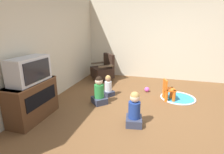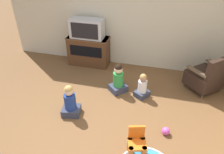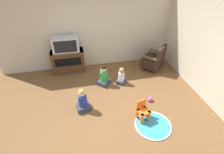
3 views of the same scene
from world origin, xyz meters
The scene contains 12 objects.
ground_plane centered at (0.00, 0.00, 0.00)m, with size 30.00×30.00×0.00m, color brown.
wall_back centered at (-0.14, 2.56, 1.33)m, with size 5.73×0.12×2.66m.
wall_right centered at (2.67, -0.19, 1.33)m, with size 0.12×5.62×2.66m.
tv_cabinet centered at (-0.87, 2.27, 0.38)m, with size 1.03×0.44×0.74m.
television centered at (-0.87, 2.24, 0.97)m, with size 0.80×0.36×0.47m.
black_armchair centered at (1.92, 1.80, 0.33)m, with size 0.88×0.88×0.86m.
yellow_kid_chair centered at (0.76, -0.24, 0.22)m, with size 0.33×0.32×0.52m.
play_mat centered at (0.94, -0.49, 0.01)m, with size 0.84×0.84×0.04m.
child_watching_left centered at (-0.56, 0.37, 0.28)m, with size 0.37×0.33×0.64m.
child_watching_center centered at (0.12, 1.29, 0.28)m, with size 0.44×0.44×0.65m.
child_watching_right centered at (0.65, 1.24, 0.23)m, with size 0.35×0.36×0.54m.
toy_ball centered at (1.18, 0.29, 0.07)m, with size 0.13×0.13×0.13m.
Camera 1 is at (-3.39, -0.03, 1.73)m, focal length 28.00 mm.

